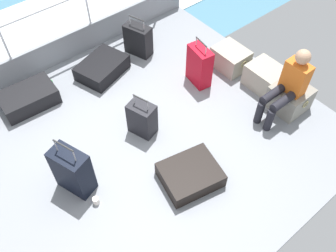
{
  "coord_description": "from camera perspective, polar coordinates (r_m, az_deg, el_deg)",
  "views": [
    {
      "loc": [
        2.56,
        -1.54,
        4.02
      ],
      "look_at": [
        0.19,
        0.4,
        0.25
      ],
      "focal_mm": 38.81,
      "sensor_mm": 36.0,
      "label": 1
    }
  ],
  "objects": [
    {
      "name": "suitcase_5",
      "position": [
        5.95,
        -10.3,
        9.01
      ],
      "size": [
        0.76,
        0.9,
        0.23
      ],
      "color": "black",
      "rests_on": "ground_plane"
    },
    {
      "name": "cargo_crate_2",
      "position": [
        5.57,
        18.55,
        4.24
      ],
      "size": [
        0.53,
        0.5,
        0.38
      ],
      "color": "gray",
      "rests_on": "ground_plane"
    },
    {
      "name": "suitcase_6",
      "position": [
        5.75,
        -21.06,
        4.15
      ],
      "size": [
        0.56,
        0.83,
        0.25
      ],
      "color": "black",
      "rests_on": "ground_plane"
    },
    {
      "name": "suitcase_1",
      "position": [
        4.59,
        3.52,
        -7.64
      ],
      "size": [
        0.73,
        0.82,
        0.21
      ],
      "color": "black",
      "rests_on": "ground_plane"
    },
    {
      "name": "suitcase_7",
      "position": [
        4.49,
        -14.74,
        -6.84
      ],
      "size": [
        0.51,
        0.39,
        0.85
      ],
      "color": "black",
      "rests_on": "ground_plane"
    },
    {
      "name": "cargo_crate_1",
      "position": [
        5.8,
        14.96,
        7.48
      ],
      "size": [
        0.57,
        0.45,
        0.36
      ],
      "color": "#9E9989",
      "rests_on": "ground_plane"
    },
    {
      "name": "suitcase_2",
      "position": [
        6.18,
        -4.71,
        13.33
      ],
      "size": [
        0.49,
        0.36,
        0.69
      ],
      "color": "black",
      "rests_on": "ground_plane"
    },
    {
      "name": "gunwale_port",
      "position": [
        6.25,
        -17.16,
        11.12
      ],
      "size": [
        0.06,
        5.2,
        0.45
      ],
      "primitive_type": "cube",
      "color": "gray",
      "rests_on": "ground_plane"
    },
    {
      "name": "passenger_seated",
      "position": [
        5.2,
        18.36,
        6.16
      ],
      "size": [
        0.34,
        0.66,
        1.08
      ],
      "color": "orange",
      "rests_on": "ground_plane"
    },
    {
      "name": "ground_plane",
      "position": [
        5.03,
        -4.93,
        -2.92
      ],
      "size": [
        4.4,
        5.2,
        0.06
      ],
      "primitive_type": "cube",
      "color": "gray"
    },
    {
      "name": "sea_wake",
      "position": [
        7.7,
        -21.23,
        12.82
      ],
      "size": [
        12.0,
        12.0,
        0.01
      ],
      "color": "teal",
      "rests_on": "ground_plane"
    },
    {
      "name": "railing_port",
      "position": [
        5.93,
        -18.43,
        15.21
      ],
      "size": [
        0.04,
        4.2,
        1.02
      ],
      "color": "silver",
      "rests_on": "ground_plane"
    },
    {
      "name": "suitcase_3",
      "position": [
        5.6,
        4.94,
        9.4
      ],
      "size": [
        0.44,
        0.27,
        0.78
      ],
      "color": "#B70C1E",
      "rests_on": "ground_plane"
    },
    {
      "name": "suitcase_4",
      "position": [
        4.94,
        -4.08,
        1.16
      ],
      "size": [
        0.42,
        0.34,
        0.66
      ],
      "color": "black",
      "rests_on": "ground_plane"
    },
    {
      "name": "cargo_crate_0",
      "position": [
        6.02,
        9.77,
        10.43
      ],
      "size": [
        0.57,
        0.44,
        0.34
      ],
      "color": "#9E9989",
      "rests_on": "ground_plane"
    },
    {
      "name": "paper_cup",
      "position": [
        4.55,
        -11.24,
        -11.42
      ],
      "size": [
        0.08,
        0.08,
        0.1
      ],
      "primitive_type": "cylinder",
      "color": "white",
      "rests_on": "ground_plane"
    }
  ]
}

